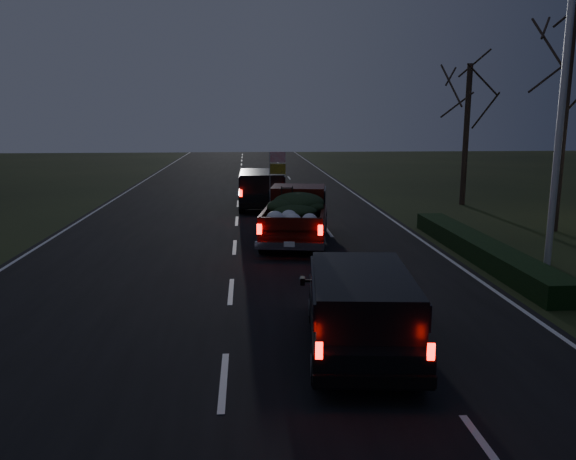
{
  "coord_description": "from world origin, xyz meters",
  "views": [
    {
      "loc": [
        0.43,
        -13.83,
        4.37
      ],
      "look_at": [
        1.58,
        1.48,
        1.3
      ],
      "focal_mm": 35.0,
      "sensor_mm": 36.0,
      "label": 1
    }
  ],
  "objects_px": {
    "pickup_truck": "(296,212)",
    "rear_suv": "(361,303)",
    "light_pole": "(564,78)",
    "lead_suv": "(261,186)"
  },
  "relations": [
    {
      "from": "pickup_truck",
      "to": "rear_suv",
      "type": "relative_size",
      "value": 1.23
    },
    {
      "from": "light_pole",
      "to": "lead_suv",
      "type": "distance_m",
      "value": 14.86
    },
    {
      "from": "light_pole",
      "to": "pickup_truck",
      "type": "bearing_deg",
      "value": 152.11
    },
    {
      "from": "rear_suv",
      "to": "light_pole",
      "type": "bearing_deg",
      "value": 46.34
    },
    {
      "from": "pickup_truck",
      "to": "rear_suv",
      "type": "height_order",
      "value": "pickup_truck"
    },
    {
      "from": "lead_suv",
      "to": "rear_suv",
      "type": "xyz_separation_m",
      "value": [
        1.36,
        -17.48,
        -0.14
      ]
    },
    {
      "from": "pickup_truck",
      "to": "lead_suv",
      "type": "xyz_separation_m",
      "value": [
        -1.03,
        7.65,
        0.05
      ]
    },
    {
      "from": "pickup_truck",
      "to": "lead_suv",
      "type": "relative_size",
      "value": 1.11
    },
    {
      "from": "light_pole",
      "to": "rear_suv",
      "type": "distance_m",
      "value": 10.22
    },
    {
      "from": "pickup_truck",
      "to": "lead_suv",
      "type": "bearing_deg",
      "value": 106.85
    }
  ]
}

